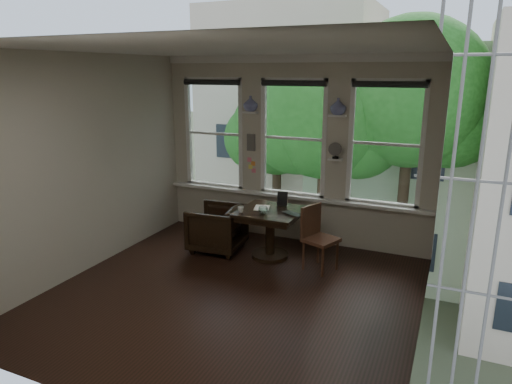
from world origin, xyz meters
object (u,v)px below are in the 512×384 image
at_px(armchair_left, 217,228).
at_px(laptop, 290,215).
at_px(table, 270,234).
at_px(side_chair_right, 321,239).
at_px(mug, 241,210).

xyz_separation_m(armchair_left, laptop, (1.24, -0.06, 0.40)).
xyz_separation_m(table, armchair_left, (-0.88, -0.07, -0.01)).
relative_size(table, laptop, 2.76).
distance_m(armchair_left, side_chair_right, 1.71).
height_order(table, mug, mug).
bearing_deg(armchair_left, mug, 63.52).
bearing_deg(laptop, table, -172.60).
xyz_separation_m(table, laptop, (0.36, -0.13, 0.39)).
distance_m(table, armchair_left, 0.88).
relative_size(table, side_chair_right, 0.98).
relative_size(side_chair_right, laptop, 2.82).
bearing_deg(table, armchair_left, -175.49).
relative_size(table, mug, 9.80).
height_order(table, armchair_left, table).
distance_m(table, laptop, 0.54).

